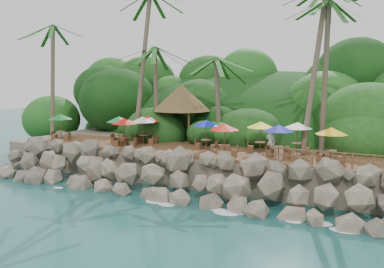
% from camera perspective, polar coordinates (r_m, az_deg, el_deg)
% --- Properties ---
extents(ground, '(140.00, 140.00, 0.00)m').
position_cam_1_polar(ground, '(25.91, -6.00, -9.10)').
color(ground, '#19514F').
rests_on(ground, ground).
extents(land_base, '(32.00, 25.20, 2.10)m').
position_cam_1_polar(land_base, '(39.76, 6.44, -1.61)').
color(land_base, gray).
rests_on(land_base, ground).
extents(jungle_hill, '(44.80, 28.00, 15.40)m').
position_cam_1_polar(jungle_hill, '(46.96, 9.56, -1.52)').
color(jungle_hill, '#143811').
rests_on(jungle_hill, ground).
extents(seawall, '(29.00, 4.00, 2.30)m').
position_cam_1_polar(seawall, '(27.26, -3.77, -5.71)').
color(seawall, gray).
rests_on(seawall, ground).
extents(terrace, '(26.00, 5.00, 0.20)m').
position_cam_1_polar(terrace, '(30.49, 0.00, -2.23)').
color(terrace, brown).
rests_on(terrace, land_base).
extents(jungle_foliage, '(44.00, 16.00, 12.00)m').
position_cam_1_polar(jungle_foliage, '(39.02, 5.91, -3.35)').
color(jungle_foliage, '#143811').
rests_on(jungle_foliage, ground).
extents(foam_line, '(25.20, 0.80, 0.06)m').
position_cam_1_polar(foam_line, '(26.14, -5.64, -8.87)').
color(foam_line, white).
rests_on(foam_line, ground).
extents(palms, '(29.96, 7.47, 13.26)m').
position_cam_1_polar(palms, '(33.31, -0.11, 15.27)').
color(palms, brown).
rests_on(palms, ground).
extents(palapa, '(4.97, 4.97, 4.60)m').
position_cam_1_polar(palapa, '(35.06, -1.46, 4.98)').
color(palapa, brown).
rests_on(palapa, ground).
extents(dining_clusters, '(23.57, 5.01, 2.16)m').
position_cam_1_polar(dining_clusters, '(30.11, 0.02, 1.28)').
color(dining_clusters, brown).
rests_on(dining_clusters, terrace).
extents(railing, '(8.30, 0.10, 1.00)m').
position_cam_1_polar(railing, '(25.10, 19.87, -3.24)').
color(railing, brown).
rests_on(railing, terrace).
extents(waiter, '(0.66, 0.44, 1.77)m').
position_cam_1_polar(waiter, '(28.43, 10.71, -1.09)').
color(waiter, white).
rests_on(waiter, terrace).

